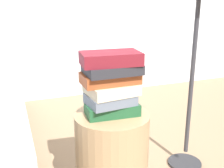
# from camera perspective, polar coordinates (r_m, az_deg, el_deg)

# --- Properties ---
(side_table) EXTENTS (0.41, 0.41, 0.58)m
(side_table) POSITION_cam_1_polar(r_m,az_deg,el_deg) (1.69, 0.00, -15.03)
(side_table) COLOR tan
(side_table) RESTS_ON ground_plane
(book_forest) EXTENTS (0.29, 0.17, 0.06)m
(book_forest) POSITION_cam_1_polar(r_m,az_deg,el_deg) (1.55, 0.07, -4.91)
(book_forest) COLOR #1E512D
(book_forest) RESTS_ON side_table
(book_slate) EXTENTS (0.26, 0.20, 0.05)m
(book_slate) POSITION_cam_1_polar(r_m,az_deg,el_deg) (1.52, -0.34, -3.02)
(book_slate) COLOR slate
(book_slate) RESTS_ON book_forest
(book_cream) EXTENTS (0.27, 0.23, 0.06)m
(book_cream) POSITION_cam_1_polar(r_m,az_deg,el_deg) (1.51, -0.20, -0.90)
(book_cream) COLOR beige
(book_cream) RESTS_ON book_slate
(book_rust) EXTENTS (0.30, 0.16, 0.06)m
(book_rust) POSITION_cam_1_polar(r_m,az_deg,el_deg) (1.50, -0.38, 1.18)
(book_rust) COLOR #994723
(book_rust) RESTS_ON book_cream
(book_charcoal) EXTENTS (0.28, 0.20, 0.05)m
(book_charcoal) POSITION_cam_1_polar(r_m,az_deg,el_deg) (1.47, 0.06, 3.06)
(book_charcoal) COLOR #28282D
(book_charcoal) RESTS_ON book_rust
(book_maroon) EXTENTS (0.31, 0.20, 0.06)m
(book_maroon) POSITION_cam_1_polar(r_m,az_deg,el_deg) (1.45, -0.28, 5.11)
(book_maroon) COLOR maroon
(book_maroon) RESTS_ON book_charcoal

